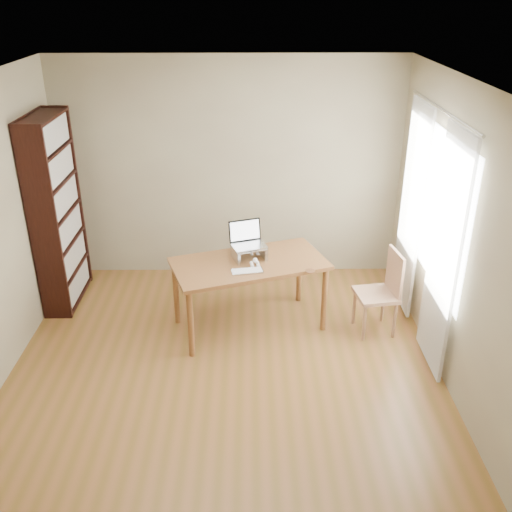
{
  "coord_description": "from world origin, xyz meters",
  "views": [
    {
      "loc": [
        0.24,
        -4.18,
        3.27
      ],
      "look_at": [
        0.3,
        0.92,
        0.82
      ],
      "focal_mm": 40.0,
      "sensor_mm": 36.0,
      "label": 1
    }
  ],
  "objects_px": {
    "desk": "(249,270)",
    "cat": "(253,251)",
    "bookshelf": "(57,213)",
    "laptop": "(249,239)",
    "chair": "(383,290)",
    "keyboard": "(247,271)"
  },
  "relations": [
    {
      "from": "bookshelf",
      "to": "chair",
      "type": "height_order",
      "value": "bookshelf"
    },
    {
      "from": "desk",
      "to": "chair",
      "type": "relative_size",
      "value": 1.9
    },
    {
      "from": "keyboard",
      "to": "chair",
      "type": "xyz_separation_m",
      "value": [
        1.37,
        0.12,
        -0.28
      ]
    },
    {
      "from": "cat",
      "to": "chair",
      "type": "height_order",
      "value": "cat"
    },
    {
      "from": "keyboard",
      "to": "chair",
      "type": "height_order",
      "value": "chair"
    },
    {
      "from": "chair",
      "to": "laptop",
      "type": "bearing_deg",
      "value": 161.03
    },
    {
      "from": "bookshelf",
      "to": "desk",
      "type": "distance_m",
      "value": 2.19
    },
    {
      "from": "desk",
      "to": "laptop",
      "type": "relative_size",
      "value": 4.3
    },
    {
      "from": "cat",
      "to": "bookshelf",
      "type": "bearing_deg",
      "value": 159.52
    },
    {
      "from": "desk",
      "to": "cat",
      "type": "height_order",
      "value": "cat"
    },
    {
      "from": "bookshelf",
      "to": "desk",
      "type": "bearing_deg",
      "value": -16.46
    },
    {
      "from": "desk",
      "to": "laptop",
      "type": "height_order",
      "value": "laptop"
    },
    {
      "from": "chair",
      "to": "desk",
      "type": "bearing_deg",
      "value": 166.82
    },
    {
      "from": "bookshelf",
      "to": "keyboard",
      "type": "relative_size",
      "value": 6.48
    },
    {
      "from": "laptop",
      "to": "cat",
      "type": "distance_m",
      "value": 0.13
    },
    {
      "from": "cat",
      "to": "laptop",
      "type": "bearing_deg",
      "value": 136.72
    },
    {
      "from": "desk",
      "to": "laptop",
      "type": "distance_m",
      "value": 0.31
    },
    {
      "from": "desk",
      "to": "keyboard",
      "type": "distance_m",
      "value": 0.24
    },
    {
      "from": "desk",
      "to": "keyboard",
      "type": "height_order",
      "value": "keyboard"
    },
    {
      "from": "desk",
      "to": "cat",
      "type": "bearing_deg",
      "value": 51.83
    },
    {
      "from": "laptop",
      "to": "keyboard",
      "type": "relative_size",
      "value": 1.21
    },
    {
      "from": "bookshelf",
      "to": "laptop",
      "type": "bearing_deg",
      "value": -12.85
    }
  ]
}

